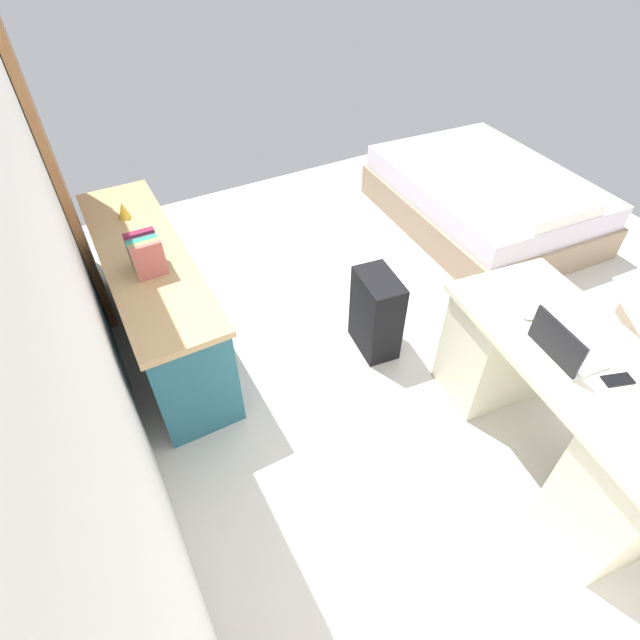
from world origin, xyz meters
name	(u,v)px	position (x,y,z in m)	size (l,w,h in m)	color
ground_plane	(435,325)	(0.00, 0.00, 0.00)	(5.20, 5.20, 0.00)	beige
wall_back	(61,270)	(0.00, 2.10, 1.27)	(4.16, 0.10, 2.55)	white
door_wooden	(54,169)	(1.53, 2.02, 1.02)	(0.88, 0.05, 2.04)	#936038
desk	(561,404)	(-1.07, 0.11, 0.39)	(1.52, 0.85, 0.75)	beige
credenza	(157,299)	(0.79, 1.72, 0.37)	(1.80, 0.48, 0.74)	#235B6B
bed	(483,199)	(0.90, -1.21, 0.24)	(1.99, 1.53, 0.58)	gray
suitcase_black	(376,314)	(0.05, 0.50, 0.29)	(0.36, 0.22, 0.58)	black
laptop	(563,347)	(-1.00, 0.20, 0.79)	(0.34, 0.26, 0.21)	silver
computer_mouse	(532,315)	(-0.75, 0.13, 0.76)	(0.06, 0.10, 0.03)	white
cell_phone_near_laptop	(618,380)	(-1.23, 0.10, 0.75)	(0.07, 0.14, 0.01)	black
book_row	(146,254)	(0.60, 1.72, 0.84)	(0.20, 0.17, 0.21)	#B45B53
figurine_small	(123,210)	(1.22, 1.72, 0.80)	(0.08, 0.08, 0.11)	gold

